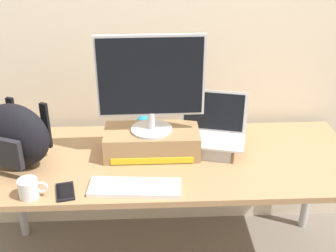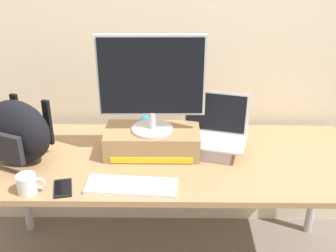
# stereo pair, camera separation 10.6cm
# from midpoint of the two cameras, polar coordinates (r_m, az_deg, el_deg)

# --- Properties ---
(back_wall) EXTENTS (7.00, 0.10, 2.60)m
(back_wall) POSITION_cam_midpoint_polar(r_m,az_deg,el_deg) (2.41, -1.82, 13.63)
(back_wall) COLOR beige
(back_wall) RESTS_ON ground
(desk) EXTENTS (1.90, 0.73, 0.72)m
(desk) POSITION_cam_midpoint_polar(r_m,az_deg,el_deg) (2.23, -1.37, -5.66)
(desk) COLOR #A87F56
(desk) RESTS_ON ground
(toner_box_yellow) EXTENTS (0.48, 0.24, 0.13)m
(toner_box_yellow) POSITION_cam_midpoint_polar(r_m,az_deg,el_deg) (2.21, -3.52, -2.07)
(toner_box_yellow) COLOR #9E7A51
(toner_box_yellow) RESTS_ON desk
(desktop_monitor) EXTENTS (0.52, 0.21, 0.49)m
(desktop_monitor) POSITION_cam_midpoint_polar(r_m,az_deg,el_deg) (2.07, -3.76, 5.63)
(desktop_monitor) COLOR silver
(desktop_monitor) RESTS_ON toner_box_yellow
(open_laptop) EXTENTS (0.39, 0.30, 0.30)m
(open_laptop) POSITION_cam_midpoint_polar(r_m,az_deg,el_deg) (2.23, 4.31, -1.77)
(open_laptop) COLOR #ADADB2
(open_laptop) RESTS_ON desk
(external_keyboard) EXTENTS (0.42, 0.17, 0.02)m
(external_keyboard) POSITION_cam_midpoint_polar(r_m,az_deg,el_deg) (1.97, -5.94, -8.02)
(external_keyboard) COLOR white
(external_keyboard) RESTS_ON desk
(messenger_backpack) EXTENTS (0.40, 0.31, 0.32)m
(messenger_backpack) POSITION_cam_midpoint_polar(r_m,az_deg,el_deg) (2.21, -20.67, -1.21)
(messenger_backpack) COLOR black
(messenger_backpack) RESTS_ON desk
(coffee_mug) EXTENTS (0.13, 0.09, 0.09)m
(coffee_mug) POSITION_cam_midpoint_polar(r_m,az_deg,el_deg) (2.01, -19.22, -7.76)
(coffee_mug) COLOR silver
(coffee_mug) RESTS_ON desk
(cell_phone) EXTENTS (0.11, 0.15, 0.01)m
(cell_phone) POSITION_cam_midpoint_polar(r_m,az_deg,el_deg) (2.01, -14.82, -8.33)
(cell_phone) COLOR black
(cell_phone) RESTS_ON desk
(plush_toy) EXTENTS (0.11, 0.11, 0.11)m
(plush_toy) POSITION_cam_midpoint_polar(r_m,az_deg,el_deg) (2.41, -4.28, 0.20)
(plush_toy) COLOR #2393CC
(plush_toy) RESTS_ON desk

